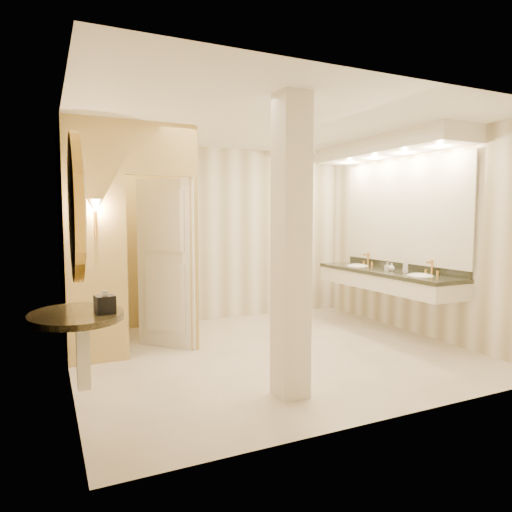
# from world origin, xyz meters

# --- Properties ---
(floor) EXTENTS (4.50, 4.50, 0.00)m
(floor) POSITION_xyz_m (0.00, 0.00, 0.00)
(floor) COLOR silver
(floor) RESTS_ON ground
(ceiling) EXTENTS (4.50, 4.50, 0.00)m
(ceiling) POSITION_xyz_m (0.00, 0.00, 2.70)
(ceiling) COLOR white
(ceiling) RESTS_ON wall_back
(wall_back) EXTENTS (4.50, 0.02, 2.70)m
(wall_back) POSITION_xyz_m (0.00, 2.00, 1.35)
(wall_back) COLOR white
(wall_back) RESTS_ON floor
(wall_front) EXTENTS (4.50, 0.02, 2.70)m
(wall_front) POSITION_xyz_m (0.00, -2.00, 1.35)
(wall_front) COLOR white
(wall_front) RESTS_ON floor
(wall_left) EXTENTS (0.02, 4.00, 2.70)m
(wall_left) POSITION_xyz_m (-2.25, 0.00, 1.35)
(wall_left) COLOR white
(wall_left) RESTS_ON floor
(wall_right) EXTENTS (0.02, 4.00, 2.70)m
(wall_right) POSITION_xyz_m (2.25, 0.00, 1.35)
(wall_right) COLOR white
(wall_right) RESTS_ON floor
(toilet_closet) EXTENTS (1.50, 1.55, 2.70)m
(toilet_closet) POSITION_xyz_m (-1.14, 0.96, 1.39)
(toilet_closet) COLOR #E6C678
(toilet_closet) RESTS_ON floor
(wall_sconce) EXTENTS (0.14, 0.14, 0.42)m
(wall_sconce) POSITION_xyz_m (-1.93, 0.43, 1.73)
(wall_sconce) COLOR gold
(wall_sconce) RESTS_ON toilet_closet
(vanity) EXTENTS (0.75, 2.59, 2.09)m
(vanity) POSITION_xyz_m (1.98, 0.27, 1.63)
(vanity) COLOR white
(vanity) RESTS_ON floor
(console_shelf) EXTENTS (0.90, 0.90, 1.90)m
(console_shelf) POSITION_xyz_m (-2.21, -0.95, 1.34)
(console_shelf) COLOR black
(console_shelf) RESTS_ON floor
(pillar) EXTENTS (0.27, 0.27, 2.70)m
(pillar) POSITION_xyz_m (-0.45, -1.24, 1.35)
(pillar) COLOR white
(pillar) RESTS_ON floor
(tissue_box) EXTENTS (0.16, 0.16, 0.14)m
(tissue_box) POSITION_xyz_m (-2.03, -1.08, 0.95)
(tissue_box) COLOR black
(tissue_box) RESTS_ON console_shelf
(toilet) EXTENTS (0.62, 0.84, 0.77)m
(toilet) POSITION_xyz_m (-1.82, 1.42, 0.39)
(toilet) COLOR white
(toilet) RESTS_ON floor
(soap_bottle_a) EXTENTS (0.07, 0.07, 0.12)m
(soap_bottle_a) POSITION_xyz_m (1.89, 0.18, 0.94)
(soap_bottle_a) COLOR beige
(soap_bottle_a) RESTS_ON vanity
(soap_bottle_b) EXTENTS (0.11, 0.11, 0.11)m
(soap_bottle_b) POSITION_xyz_m (1.94, 0.14, 0.93)
(soap_bottle_b) COLOR silver
(soap_bottle_b) RESTS_ON vanity
(soap_bottle_c) EXTENTS (0.08, 0.08, 0.19)m
(soap_bottle_c) POSITION_xyz_m (1.96, -0.10, 0.97)
(soap_bottle_c) COLOR #C6B28C
(soap_bottle_c) RESTS_ON vanity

